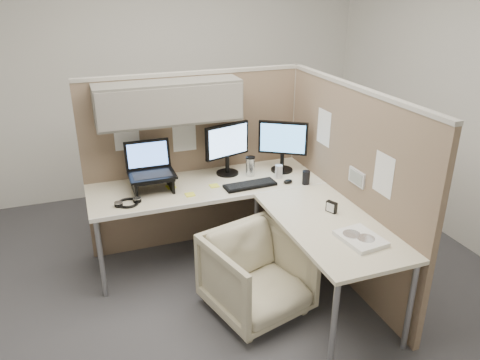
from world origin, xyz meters
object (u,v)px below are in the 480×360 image
object	(u,v)px
office_chair	(257,271)
monitor_left	(227,145)
keyboard	(250,185)
desk	(248,204)

from	to	relation	value
office_chair	monitor_left	xyz separation A→B (m)	(0.11, 1.00, 0.66)
office_chair	keyboard	distance (m)	0.80
desk	keyboard	xyz separation A→B (m)	(0.10, 0.23, 0.05)
desk	monitor_left	xyz separation A→B (m)	(0.01, 0.56, 0.32)
office_chair	keyboard	size ratio (longest dim) A/B	1.55
office_chair	keyboard	world-z (taller)	keyboard
keyboard	monitor_left	bearing A→B (deg)	102.56
desk	office_chair	distance (m)	0.56
desk	office_chair	world-z (taller)	desk
monitor_left	keyboard	bearing A→B (deg)	-91.42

